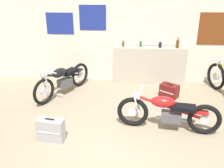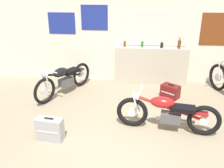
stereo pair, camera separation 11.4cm
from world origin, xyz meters
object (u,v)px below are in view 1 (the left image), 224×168
motorcycle_red (168,112)px  motorcycle_black (63,79)px  bottle_center (160,45)px  hard_case_silver (51,130)px  hard_case_darkred (169,91)px  bottle_right_center (178,43)px  bottle_leftmost (123,43)px  bottle_left_center (141,44)px

motorcycle_red → motorcycle_black: (-2.41, 1.49, 0.01)m
bottle_center → motorcycle_black: 2.70m
motorcycle_black → hard_case_silver: motorcycle_black is taller
hard_case_darkred → bottle_right_center: bearing=73.6°
bottle_leftmost → hard_case_silver: (-1.24, -2.90, -0.89)m
bottle_center → hard_case_silver: (-2.22, -2.86, -0.89)m
motorcycle_black → bottle_leftmost: bearing=31.6°
bottle_left_center → bottle_center: size_ratio=1.07×
bottle_left_center → bottle_center: bottle_left_center is taller
bottle_right_center → hard_case_darkred: bottle_right_center is taller
bottle_leftmost → bottle_left_center: (0.47, -0.00, 0.00)m
bottle_leftmost → motorcycle_black: bottle_leftmost is taller
bottle_leftmost → bottle_center: size_ratio=1.05×
bottle_left_center → motorcycle_black: size_ratio=0.12×
bottle_leftmost → bottle_left_center: bottle_left_center is taller
bottle_center → bottle_right_center: 0.45m
motorcycle_red → hard_case_darkred: size_ratio=3.92×
bottle_center → hard_case_silver: 3.73m
motorcycle_black → bottle_left_center: bearing=25.0°
bottle_right_center → motorcycle_red: bottle_right_center is taller
bottle_left_center → bottle_right_center: (0.96, -0.05, 0.04)m
bottle_leftmost → hard_case_darkred: size_ratio=0.38×
bottle_leftmost → hard_case_darkred: (1.18, -0.90, -0.95)m
hard_case_silver → bottle_right_center: bearing=46.8°
motorcycle_red → bottle_right_center: bearing=78.0°
motorcycle_black → hard_case_darkred: motorcycle_black is taller
bottle_left_center → hard_case_darkred: 1.49m
hard_case_silver → hard_case_darkred: 3.14m
motorcycle_red → bottle_center: bearing=88.8°
bottle_left_center → bottle_right_center: size_ratio=0.69×
bottle_leftmost → hard_case_darkred: bottle_leftmost is taller
bottle_center → bottle_right_center: bottle_right_center is taller
bottle_left_center → motorcycle_black: bearing=-155.0°
hard_case_darkred → bottle_center: bearing=103.0°
bottle_leftmost → bottle_right_center: 1.43m
motorcycle_red → hard_case_darkred: motorcycle_red is taller
bottle_right_center → motorcycle_black: size_ratio=0.17×
motorcycle_red → hard_case_silver: 2.24m
bottle_leftmost → motorcycle_black: (-1.48, -0.91, -0.71)m
bottle_right_center → hard_case_silver: bottle_right_center is taller
bottle_center → hard_case_darkred: bottle_center is taller
motorcycle_red → hard_case_silver: bearing=-167.2°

